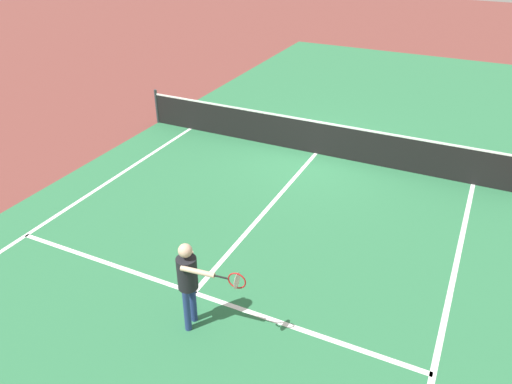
{
  "coord_description": "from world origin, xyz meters",
  "views": [
    {
      "loc": [
        3.93,
        -12.0,
        5.95
      ],
      "look_at": [
        0.19,
        -4.24,
        1.0
      ],
      "focal_mm": 34.85,
      "sensor_mm": 36.0,
      "label": 1
    }
  ],
  "objects": [
    {
      "name": "line_service_near",
      "position": [
        0.0,
        -6.4,
        0.0
      ],
      "size": [
        8.22,
        0.1,
        0.01
      ],
      "primitive_type": "cube",
      "color": "white",
      "rests_on": "ground_plane"
    },
    {
      "name": "ground_plane",
      "position": [
        0.0,
        0.0,
        0.0
      ],
      "size": [
        60.0,
        60.0,
        0.0
      ],
      "primitive_type": "plane",
      "color": "brown"
    },
    {
      "name": "line_center_service",
      "position": [
        0.0,
        -3.2,
        0.0
      ],
      "size": [
        0.1,
        6.4,
        0.01
      ],
      "primitive_type": "cube",
      "color": "white",
      "rests_on": "ground_plane"
    },
    {
      "name": "line_sideline_right",
      "position": [
        4.11,
        -5.95,
        0.0
      ],
      "size": [
        0.1,
        11.89,
        0.01
      ],
      "primitive_type": "cube",
      "color": "white",
      "rests_on": "ground_plane"
    },
    {
      "name": "player_near",
      "position": [
        0.4,
        -7.07,
        1.0
      ],
      "size": [
        1.2,
        0.42,
        1.61
      ],
      "color": "navy",
      "rests_on": "ground_plane"
    },
    {
      "name": "line_sideline_left",
      "position": [
        -4.11,
        -5.95,
        0.0
      ],
      "size": [
        0.1,
        11.89,
        0.01
      ],
      "primitive_type": "cube",
      "color": "white",
      "rests_on": "ground_plane"
    },
    {
      "name": "court_surface_inbounds",
      "position": [
        0.0,
        0.0,
        0.0
      ],
      "size": [
        10.62,
        24.4,
        0.0
      ],
      "primitive_type": "cube",
      "color": "#2D7247",
      "rests_on": "ground_plane"
    },
    {
      "name": "net",
      "position": [
        0.0,
        0.0,
        0.49
      ],
      "size": [
        10.72,
        0.09,
        1.07
      ],
      "color": "#33383D",
      "rests_on": "ground_plane"
    }
  ]
}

